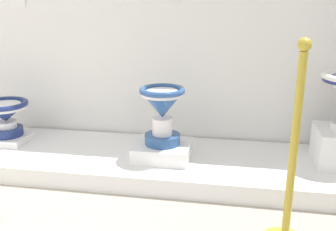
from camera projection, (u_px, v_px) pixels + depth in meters
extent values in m
cube|color=white|center=(161.00, 163.00, 2.85)|extent=(3.82, 0.81, 0.13)
cube|color=white|center=(8.00, 138.00, 3.08)|extent=(0.32, 0.29, 0.05)
cylinder|color=navy|center=(7.00, 131.00, 3.06)|extent=(0.24, 0.24, 0.07)
cylinder|color=white|center=(6.00, 124.00, 3.04)|extent=(0.16, 0.16, 0.05)
cone|color=navy|center=(5.00, 113.00, 3.01)|extent=(0.36, 0.36, 0.14)
cylinder|color=white|center=(4.00, 106.00, 3.00)|extent=(0.35, 0.35, 0.03)
torus|color=navy|center=(4.00, 104.00, 2.99)|extent=(0.37, 0.37, 0.04)
cylinder|color=white|center=(4.00, 105.00, 2.99)|extent=(0.25, 0.25, 0.01)
cube|color=white|center=(162.00, 151.00, 2.76)|extent=(0.40, 0.35, 0.11)
cylinder|color=#2D5391|center=(162.00, 139.00, 2.73)|extent=(0.25, 0.25, 0.07)
cylinder|color=white|center=(162.00, 126.00, 2.71)|extent=(0.14, 0.14, 0.12)
cone|color=#2D5391|center=(162.00, 104.00, 2.66)|extent=(0.30, 0.30, 0.20)
cylinder|color=white|center=(162.00, 93.00, 2.63)|extent=(0.30, 0.30, 0.03)
torus|color=#2D5391|center=(162.00, 90.00, 2.63)|extent=(0.32, 0.32, 0.04)
cylinder|color=white|center=(162.00, 91.00, 2.63)|extent=(0.21, 0.21, 0.01)
cylinder|color=gold|center=(293.00, 153.00, 1.86)|extent=(0.04, 0.04, 0.98)
sphere|color=gold|center=(305.00, 44.00, 1.70)|extent=(0.06, 0.06, 0.06)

